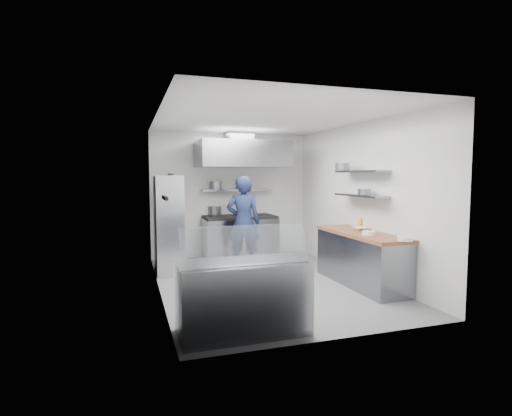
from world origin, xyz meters
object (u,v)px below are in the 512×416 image
object	(u,v)px
gas_range	(240,238)
wire_rack	(168,224)
chef	(243,222)
display_case	(243,298)

from	to	relation	value
gas_range	wire_rack	size ratio (longest dim) A/B	0.86
wire_rack	gas_range	bearing A→B (deg)	26.79
chef	display_case	xyz separation A→B (m)	(-0.93, -3.21, -0.50)
chef	display_case	world-z (taller)	chef
gas_range	chef	world-z (taller)	chef
display_case	chef	bearing A→B (deg)	73.80
gas_range	chef	distance (m)	1.02
chef	display_case	distance (m)	3.38
chef	wire_rack	world-z (taller)	wire_rack
gas_range	wire_rack	world-z (taller)	wire_rack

